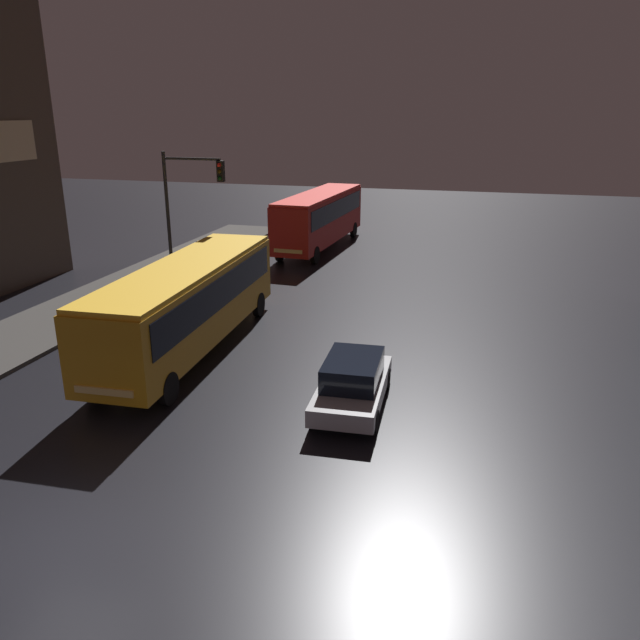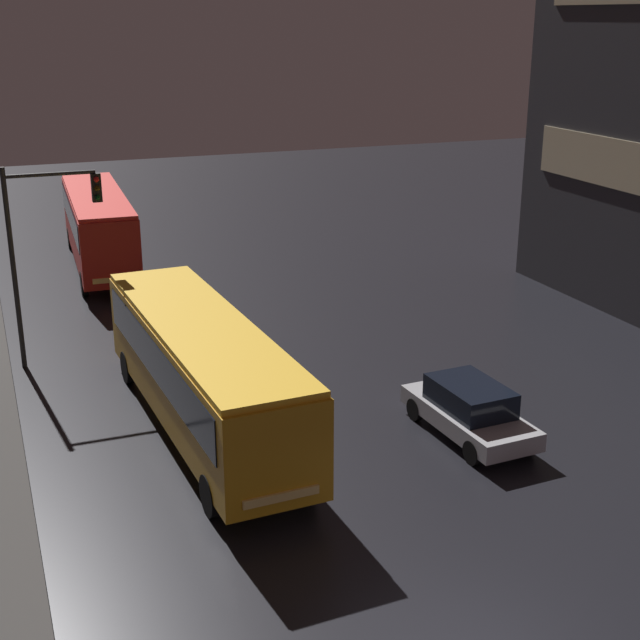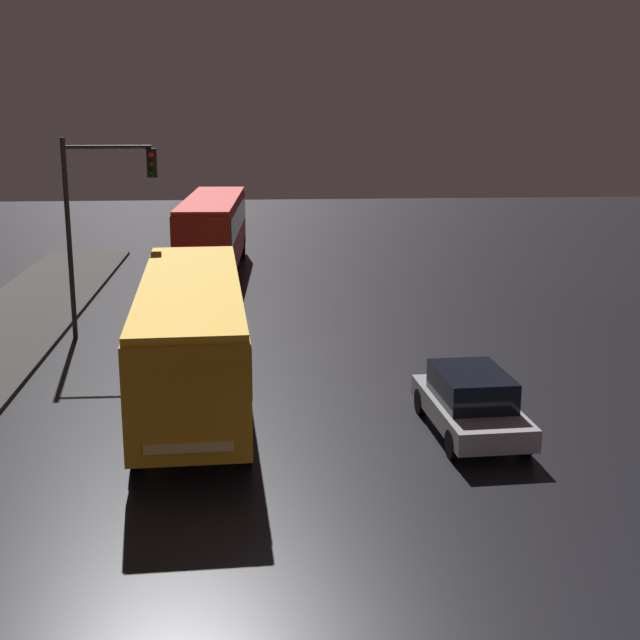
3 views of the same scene
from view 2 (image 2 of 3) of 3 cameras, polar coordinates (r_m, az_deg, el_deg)
The scene contains 4 objects.
bus_near at distance 23.98m, azimuth -7.55°, elevation -2.85°, with size 3.08×11.45×3.15m.
bus_far at distance 40.93m, azimuth -14.01°, elevation 6.10°, with size 2.85×11.12×3.40m.
car_taxi at distance 24.33m, azimuth 9.54°, elevation -5.66°, with size 2.04×4.37×1.50m.
traffic_light_main at distance 29.17m, azimuth -17.34°, elevation 5.29°, with size 2.96×0.35×6.46m.
Camera 2 is at (-7.36, -11.17, 10.76)m, focal length 50.00 mm.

